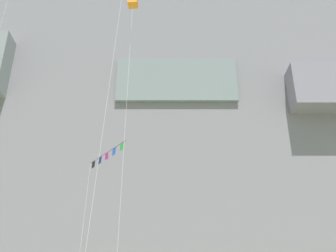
{
  "coord_description": "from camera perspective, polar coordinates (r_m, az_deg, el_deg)",
  "views": [
    {
      "loc": [
        -1.21,
        -6.49,
        1.99
      ],
      "look_at": [
        -1.07,
        21.65,
        15.66
      ],
      "focal_mm": 43.15,
      "sensor_mm": 36.0,
      "label": 1
    }
  ],
  "objects": [
    {
      "name": "cliff_face",
      "position": [
        75.2,
        0.68,
        5.46
      ],
      "size": [
        180.0,
        34.53,
        82.3
      ],
      "color": "gray",
      "rests_on": "ground"
    },
    {
      "name": "kite_banner_mid_left",
      "position": [
        33.21,
        -9.09,
        -4.86
      ],
      "size": [
        3.61,
        7.68,
        14.52
      ],
      "color": "black",
      "rests_on": "ground"
    }
  ]
}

